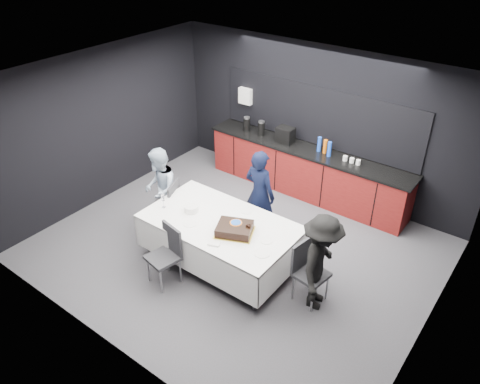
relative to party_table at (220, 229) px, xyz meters
The scene contains 18 objects.
ground 0.76m from the party_table, 90.00° to the left, with size 6.00×6.00×0.00m, color #46464B.
room_shell 1.28m from the party_table, 90.00° to the left, with size 6.04×5.04×2.82m.
kitchenette 2.62m from the party_table, 90.35° to the left, with size 4.10×0.64×2.05m.
party_table is the anchor object (origin of this frame).
cake_assembly 0.41m from the party_table, 14.49° to the right, with size 0.66×0.61×0.17m.
plate_stack 0.56m from the party_table, behind, with size 0.22×0.22×0.10m, color white.
loose_plate_near 0.47m from the party_table, 137.13° to the right, with size 0.22×0.22×0.01m, color white.
loose_plate_right_a 0.83m from the party_table, ahead, with size 0.18×0.18×0.01m, color white.
loose_plate_right_b 0.97m from the party_table, 14.49° to the right, with size 0.22×0.22×0.01m, color white.
loose_plate_far 0.52m from the party_table, 72.33° to the left, with size 0.21×0.21×0.01m, color white.
fork_pile 0.57m from the party_table, 59.64° to the right, with size 0.17×0.10×0.03m, color white.
champagne_flute 1.02m from the party_table, 166.57° to the right, with size 0.06×0.06×0.22m.
chair_left 1.27m from the party_table, behind, with size 0.54×0.54×0.92m.
chair_right 1.44m from the party_table, ahead, with size 0.48×0.48×0.92m.
chair_near 0.86m from the party_table, 116.09° to the right, with size 0.49×0.49×0.92m.
person_center 1.00m from the party_table, 88.03° to the left, with size 0.57×0.37×1.56m, color black.
person_left 1.46m from the party_table, behind, with size 0.71×0.55×1.45m, color #A5B9D0.
person_right 1.64m from the party_table, ahead, with size 0.95×0.54×1.47m, color black.
Camera 1 is at (3.64, -4.78, 4.83)m, focal length 35.00 mm.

